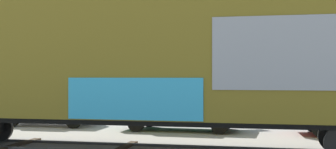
# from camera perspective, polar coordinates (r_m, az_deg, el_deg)

# --- Properties ---
(ground_plane) EXTENTS (260.00, 260.00, 0.00)m
(ground_plane) POSITION_cam_1_polar(r_m,az_deg,el_deg) (14.09, -7.09, -9.00)
(ground_plane) COLOR gray
(track) EXTENTS (60.02, 3.81, 0.08)m
(track) POSITION_cam_1_polar(r_m,az_deg,el_deg) (13.61, -0.66, -9.15)
(track) COLOR #4C4742
(track) RESTS_ON ground_plane
(freight_car) EXTENTS (17.67, 3.39, 4.54)m
(freight_car) POSITION_cam_1_polar(r_m,az_deg,el_deg) (13.55, -2.42, 1.56)
(freight_car) COLOR olive
(freight_car) RESTS_ON ground_plane
(flagpole) EXTENTS (1.20, 0.74, 7.71)m
(flagpole) POSITION_cam_1_polar(r_m,az_deg,el_deg) (24.68, 0.27, 6.06)
(flagpole) COLOR silver
(flagpole) RESTS_ON ground_plane
(hillside) EXTENTS (147.51, 30.55, 14.29)m
(hillside) POSITION_cam_1_polar(r_m,az_deg,el_deg) (85.52, 10.54, 1.73)
(hillside) COLOR silver
(hillside) RESTS_ON ground_plane
(parked_car_white) EXTENTS (4.16, 2.01, 1.62)m
(parked_car_white) POSITION_cam_1_polar(r_m,az_deg,el_deg) (20.91, -14.24, -3.85)
(parked_car_white) COLOR silver
(parked_car_white) RESTS_ON ground_plane
(parked_car_green) EXTENTS (4.81, 2.08, 1.58)m
(parked_car_green) POSITION_cam_1_polar(r_m,az_deg,el_deg) (18.51, 1.58, -4.34)
(parked_car_green) COLOR #1E5933
(parked_car_green) RESTS_ON ground_plane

